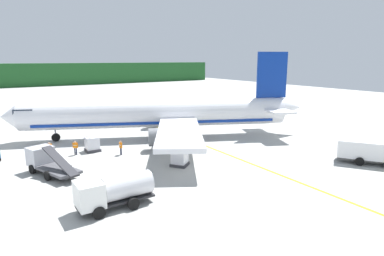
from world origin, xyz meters
The scene contains 11 objects.
airliner_foreground centered at (29.21, 19.33, 3.39)m, with size 39.48×33.24×11.90m.
airliner_distant centered at (22.69, 159.18, 1.86)m, with size 17.80×17.60×6.54m.
service_truck_fuel centered at (16.10, 1.53, 1.39)m, with size 5.75×2.54×2.40m.
service_truck_baggage centered at (42.41, -2.85, 1.43)m, with size 5.27×6.32×2.45m.
service_truck_pushback centered at (13.18, 12.43, 1.17)m, with size 4.19×6.96×2.70m.
cargo_container_near centered at (25.12, 7.33, 0.88)m, with size 2.31×2.31×1.87m.
cargo_container_mid centered at (18.96, 17.65, 0.87)m, with size 1.68×1.68×1.84m.
crew_marshaller centered at (14.22, 17.67, 1.05)m, with size 0.62×0.31×1.78m.
crew_loader_left centered at (21.37, 14.37, 1.00)m, with size 0.23×0.63×1.69m.
crew_loader_right centered at (16.91, 17.15, 0.98)m, with size 0.54×0.44×1.66m.
apron_guide_line centered at (31.87, 14.56, 0.01)m, with size 0.30×60.00×0.01m, color yellow.
Camera 1 is at (9.02, -20.51, 10.89)m, focal length 30.24 mm.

